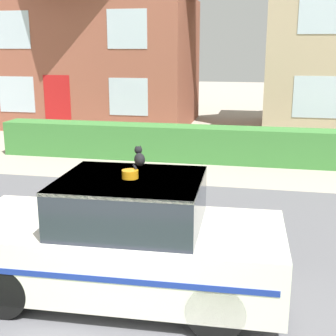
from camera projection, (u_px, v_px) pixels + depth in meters
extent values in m
cube|color=#5B5B60|center=(169.00, 244.00, 7.52)|extent=(28.00, 6.68, 0.01)
cube|color=#3D7F38|center=(201.00, 144.00, 12.91)|extent=(11.49, 0.82, 0.96)
cylinder|color=black|center=(53.00, 241.00, 6.81)|extent=(0.66, 0.22, 0.66)
cylinder|color=black|center=(3.00, 290.00, 5.44)|extent=(0.66, 0.22, 0.66)
cylinder|color=black|center=(223.00, 253.00, 6.41)|extent=(0.66, 0.22, 0.66)
cylinder|color=black|center=(216.00, 309.00, 5.04)|extent=(0.66, 0.22, 0.66)
cube|color=silver|center=(122.00, 253.00, 5.86)|extent=(4.04, 1.78, 0.78)
cube|color=#232833|center=(131.00, 201.00, 5.67)|extent=(1.76, 1.53, 0.59)
cube|color=silver|center=(130.00, 180.00, 5.60)|extent=(1.76, 1.53, 0.04)
cube|color=navy|center=(137.00, 224.00, 6.63)|extent=(3.78, 0.14, 0.07)
cube|color=navy|center=(102.00, 280.00, 5.06)|extent=(3.78, 0.14, 0.07)
cylinder|color=orange|center=(130.00, 174.00, 5.58)|extent=(0.20, 0.20, 0.10)
ellipsoid|color=black|center=(140.00, 160.00, 5.73)|extent=(0.20, 0.23, 0.17)
ellipsoid|color=beige|center=(139.00, 159.00, 5.80)|extent=(0.09, 0.08, 0.09)
sphere|color=black|center=(138.00, 150.00, 5.78)|extent=(0.10, 0.10, 0.10)
cone|color=black|center=(140.00, 147.00, 5.78)|extent=(0.04, 0.04, 0.04)
cone|color=black|center=(136.00, 147.00, 5.77)|extent=(0.04, 0.04, 0.04)
cylinder|color=black|center=(135.00, 167.00, 5.67)|extent=(0.09, 0.15, 0.03)
cube|color=#93513D|center=(96.00, 62.00, 18.97)|extent=(7.76, 5.27, 4.95)
cube|color=red|center=(58.00, 105.00, 16.93)|extent=(1.00, 0.02, 2.10)
cube|color=silver|center=(17.00, 94.00, 17.15)|extent=(1.40, 0.02, 1.30)
cube|color=silver|center=(128.00, 97.00, 16.32)|extent=(1.40, 0.02, 1.30)
cube|color=silver|center=(11.00, 30.00, 16.58)|extent=(1.40, 0.02, 1.30)
cube|color=silver|center=(127.00, 29.00, 15.75)|extent=(1.40, 0.02, 1.30)
cube|color=silver|center=(316.00, 97.00, 14.61)|extent=(1.40, 0.02, 1.30)
cube|color=silver|center=(323.00, 11.00, 13.97)|extent=(1.40, 0.02, 1.30)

